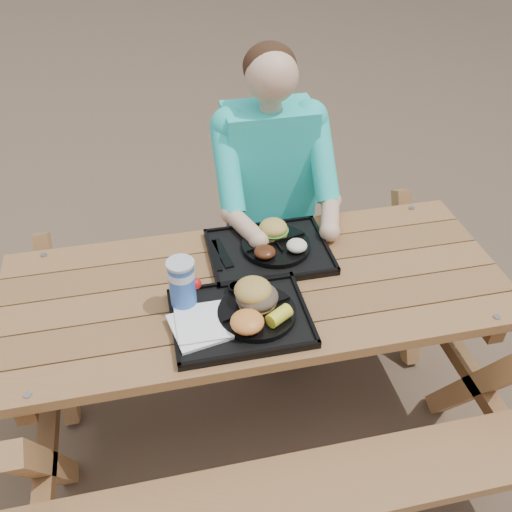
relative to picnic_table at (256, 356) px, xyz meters
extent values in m
plane|color=#999999|center=(0.00, 0.00, -0.38)|extent=(60.00, 60.00, 0.00)
cube|color=black|center=(-0.09, -0.17, 0.39)|extent=(0.45, 0.35, 0.02)
cube|color=black|center=(0.09, 0.16, 0.39)|extent=(0.45, 0.35, 0.02)
cylinder|color=black|center=(-0.03, -0.17, 0.41)|extent=(0.26, 0.26, 0.02)
cylinder|color=black|center=(0.12, 0.17, 0.41)|extent=(0.26, 0.26, 0.02)
cube|color=white|center=(-0.22, -0.19, 0.41)|extent=(0.21, 0.21, 0.02)
cylinder|color=#184EB4|center=(-0.26, -0.07, 0.48)|extent=(0.09, 0.09, 0.18)
cylinder|color=black|center=(-0.08, -0.05, 0.41)|extent=(0.06, 0.06, 0.03)
cylinder|color=#FEF51C|center=(-0.02, -0.05, 0.41)|extent=(0.05, 0.05, 0.03)
ellipsoid|color=#EC923E|center=(-0.08, -0.24, 0.44)|extent=(0.11, 0.11, 0.05)
cube|color=black|center=(-0.09, 0.18, 0.40)|extent=(0.06, 0.19, 0.01)
ellipsoid|color=#4E230F|center=(0.06, 0.11, 0.43)|extent=(0.08, 0.08, 0.04)
ellipsoid|color=white|center=(0.18, 0.11, 0.44)|extent=(0.08, 0.08, 0.04)
camera|label=1|loc=(-0.33, -1.49, 1.71)|focal=40.00mm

